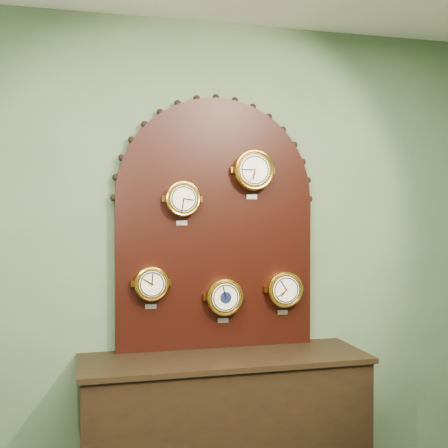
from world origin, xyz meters
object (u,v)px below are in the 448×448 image
object	(u,v)px
tide_clock	(284,289)
hygrometer	(151,284)
roman_clock	(183,199)
display_board	(216,216)
shop_counter	(225,431)
barometer	(224,297)
arabic_clock	(253,170)

from	to	relation	value
tide_clock	hygrometer	bearing A→B (deg)	179.96
roman_clock	tide_clock	world-z (taller)	roman_clock
hygrometer	display_board	bearing A→B (deg)	9.41
shop_counter	display_board	size ratio (longest dim) A/B	1.05
display_board	roman_clock	world-z (taller)	display_board
roman_clock	barometer	xyz separation A→B (m)	(0.25, -0.00, -0.58)
display_board	roman_clock	size ratio (longest dim) A/B	5.91
arabic_clock	hygrometer	xyz separation A→B (m)	(-0.61, 0.00, -0.66)
shop_counter	arabic_clock	xyz separation A→B (m)	(0.22, 0.15, 1.50)
hygrometer	arabic_clock	bearing A→B (deg)	-0.11
shop_counter	arabic_clock	size ratio (longest dim) A/B	5.41
shop_counter	barometer	distance (m)	0.76
roman_clock	shop_counter	bearing A→B (deg)	-35.71
tide_clock	display_board	bearing A→B (deg)	170.91
hygrometer	barometer	size ratio (longest dim) A/B	0.93
shop_counter	hygrometer	xyz separation A→B (m)	(-0.40, 0.15, 0.84)
display_board	roman_clock	distance (m)	0.24
roman_clock	hygrometer	size ratio (longest dim) A/B	1.03
display_board	arabic_clock	bearing A→B (deg)	-17.23
roman_clock	tide_clock	bearing A→B (deg)	-0.03
arabic_clock	shop_counter	bearing A→B (deg)	-144.73
roman_clock	arabic_clock	world-z (taller)	arabic_clock
roman_clock	tide_clock	distance (m)	0.84
roman_clock	arabic_clock	distance (m)	0.46
roman_clock	arabic_clock	bearing A→B (deg)	-0.13
tide_clock	barometer	bearing A→B (deg)	-179.98
shop_counter	barometer	xyz separation A→B (m)	(0.04, 0.15, 0.74)
shop_counter	hygrometer	size ratio (longest dim) A/B	6.34
barometer	hygrometer	bearing A→B (deg)	179.91
roman_clock	hygrometer	xyz separation A→B (m)	(-0.18, 0.00, -0.49)
roman_clock	tide_clock	xyz separation A→B (m)	(0.63, -0.00, -0.55)
display_board	roman_clock	xyz separation A→B (m)	(-0.21, -0.07, 0.10)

